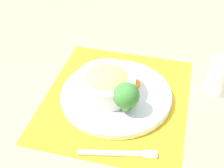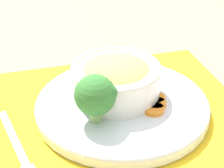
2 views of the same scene
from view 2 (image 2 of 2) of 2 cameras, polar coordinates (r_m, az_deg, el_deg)
ground_plane at (r=0.67m, az=1.53°, el=-4.19°), size 4.00×4.00×0.00m
placemat at (r=0.67m, az=1.53°, el=-4.05°), size 0.48×0.44×0.00m
plate at (r=0.66m, az=1.55°, el=-3.12°), size 0.31×0.31×0.02m
bowl at (r=0.67m, az=0.80°, el=1.01°), size 0.16×0.16×0.07m
broccoli_floret at (r=0.59m, az=-2.52°, el=-1.73°), size 0.07×0.07×0.08m
carrot_slice_near at (r=0.64m, az=6.30°, el=-3.83°), size 0.04×0.04×0.01m
carrot_slice_middle at (r=0.66m, az=6.64°, el=-3.02°), size 0.04×0.04×0.01m
carrot_slice_far at (r=0.67m, az=6.55°, el=-2.20°), size 0.04×0.04×0.01m
fork at (r=0.60m, az=-13.97°, el=-9.83°), size 0.03×0.18×0.01m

